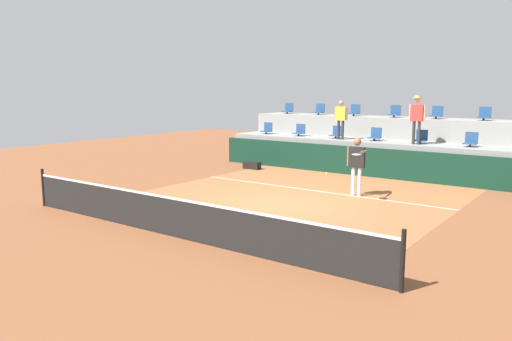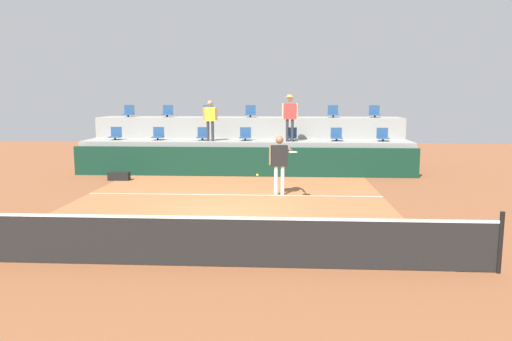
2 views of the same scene
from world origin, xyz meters
The scene contains 24 objects.
ground_plane centered at (0.00, 0.00, 0.00)m, with size 40.00×40.00×0.00m, color brown.
court_inner_paint centered at (0.00, 1.00, 0.00)m, with size 9.00×10.00×0.01m, color #A36038.
court_service_line centered at (0.00, 2.40, 0.01)m, with size 9.00×0.06×0.00m, color silver.
tennis_net centered at (0.00, -4.00, 0.50)m, with size 10.48×0.08×1.07m.
sponsor_backboard centered at (0.00, 6.00, 0.55)m, with size 13.00×0.16×1.10m, color #0F3323.
seating_tier_lower centered at (0.00, 7.30, 0.62)m, with size 13.00×1.80×1.25m, color gray.
seating_tier_upper centered at (0.00, 9.10, 1.05)m, with size 13.00×1.80×2.10m, color gray.
stadium_chair_lower_far_left centered at (-5.30, 7.23, 1.46)m, with size 0.44×0.40×0.52m.
stadium_chair_lower_left centered at (-3.56, 7.23, 1.46)m, with size 0.44×0.40×0.52m.
stadium_chair_lower_mid_left centered at (-1.74, 7.23, 1.46)m, with size 0.44×0.40×0.52m.
stadium_chair_lower_center centered at (-0.03, 7.23, 1.46)m, with size 0.44×0.40×0.52m.
stadium_chair_lower_mid_right centered at (1.80, 7.23, 1.46)m, with size 0.44×0.40×0.52m.
stadium_chair_lower_right centered at (3.57, 7.23, 1.46)m, with size 0.44×0.40×0.52m.
stadium_chair_upper_far_left centered at (-5.31, 9.03, 2.31)m, with size 0.44×0.40×0.52m.
stadium_chair_upper_left centered at (-3.58, 9.03, 2.31)m, with size 0.44×0.40×0.52m.
stadium_chair_upper_mid_left centered at (-1.80, 9.03, 2.31)m, with size 0.44×0.40×0.52m.
stadium_chair_upper_center centered at (0.05, 9.03, 2.31)m, with size 0.44×0.40×0.52m.
stadium_chair_upper_mid_right centered at (1.80, 9.03, 2.31)m, with size 0.44×0.40×0.52m.
stadium_chair_upper_right centered at (3.59, 9.03, 2.31)m, with size 0.44×0.40×0.52m.
tennis_player centered at (1.40, 2.44, 1.13)m, with size 0.86×1.22×1.82m.
spectator_in_grey centered at (-1.38, 6.85, 2.19)m, with size 0.57×0.23×1.58m.
spectator_with_hat centered at (1.73, 6.85, 2.37)m, with size 0.61×0.43×1.81m.
tennis_ball centered at (0.77, 1.68, 0.75)m, with size 0.07×0.07×0.07m.
equipment_bag centered at (-4.40, 4.84, 0.15)m, with size 0.76×0.28×0.30m, color black.
Camera 1 is at (7.84, -11.66, 3.29)m, focal length 35.09 mm.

